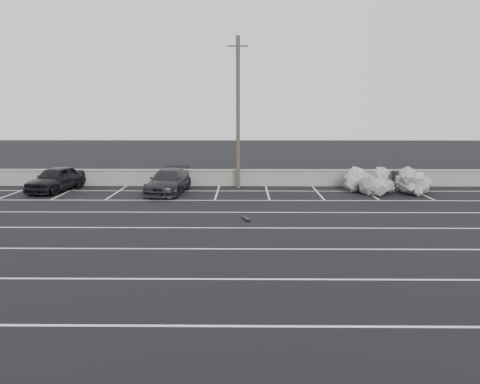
{
  "coord_description": "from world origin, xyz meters",
  "views": [
    {
      "loc": [
        2.61,
        -15.96,
        4.87
      ],
      "look_at": [
        2.41,
        5.98,
        1.0
      ],
      "focal_mm": 35.0,
      "sensor_mm": 36.0,
      "label": 1
    }
  ],
  "objects_px": {
    "trash_bin": "(397,179)",
    "skateboard": "(246,219)",
    "car_left": "(56,179)",
    "utility_pole": "(238,113)",
    "riprap_pile": "(384,184)",
    "car_right": "(168,181)"
  },
  "relations": [
    {
      "from": "car_right",
      "to": "trash_bin",
      "type": "relative_size",
      "value": 4.44
    },
    {
      "from": "car_left",
      "to": "trash_bin",
      "type": "xyz_separation_m",
      "value": [
        21.01,
        1.44,
        -0.2
      ]
    },
    {
      "from": "car_right",
      "to": "riprap_pile",
      "type": "bearing_deg",
      "value": 6.89
    },
    {
      "from": "riprap_pile",
      "to": "skateboard",
      "type": "height_order",
      "value": "riprap_pile"
    },
    {
      "from": "car_left",
      "to": "utility_pole",
      "type": "xyz_separation_m",
      "value": [
        10.97,
        1.42,
        3.93
      ]
    },
    {
      "from": "car_left",
      "to": "riprap_pile",
      "type": "distance_m",
      "value": 19.67
    },
    {
      "from": "car_left",
      "to": "utility_pole",
      "type": "distance_m",
      "value": 11.74
    },
    {
      "from": "car_right",
      "to": "trash_bin",
      "type": "height_order",
      "value": "car_right"
    },
    {
      "from": "car_left",
      "to": "utility_pole",
      "type": "bearing_deg",
      "value": 18.63
    },
    {
      "from": "car_left",
      "to": "car_right",
      "type": "height_order",
      "value": "car_left"
    },
    {
      "from": "car_right",
      "to": "utility_pole",
      "type": "height_order",
      "value": "utility_pole"
    },
    {
      "from": "trash_bin",
      "to": "skateboard",
      "type": "bearing_deg",
      "value": -137.38
    },
    {
      "from": "trash_bin",
      "to": "riprap_pile",
      "type": "bearing_deg",
      "value": -127.6
    },
    {
      "from": "car_right",
      "to": "skateboard",
      "type": "height_order",
      "value": "car_right"
    },
    {
      "from": "trash_bin",
      "to": "utility_pole",
      "type": "bearing_deg",
      "value": -179.87
    },
    {
      "from": "skateboard",
      "to": "trash_bin",
      "type": "bearing_deg",
      "value": 27.19
    },
    {
      "from": "car_left",
      "to": "trash_bin",
      "type": "distance_m",
      "value": 21.06
    },
    {
      "from": "car_right",
      "to": "trash_bin",
      "type": "distance_m",
      "value": 14.26
    },
    {
      "from": "utility_pole",
      "to": "skateboard",
      "type": "bearing_deg",
      "value": -86.86
    },
    {
      "from": "utility_pole",
      "to": "skateboard",
      "type": "xyz_separation_m",
      "value": [
        0.48,
        -8.77,
        -4.62
      ]
    },
    {
      "from": "trash_bin",
      "to": "riprap_pile",
      "type": "relative_size",
      "value": 0.21
    },
    {
      "from": "car_left",
      "to": "car_right",
      "type": "distance_m",
      "value": 6.9
    }
  ]
}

